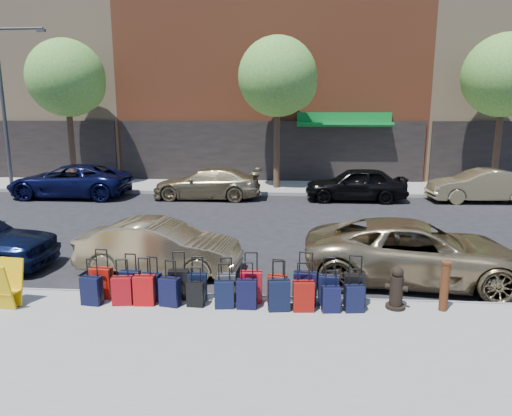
# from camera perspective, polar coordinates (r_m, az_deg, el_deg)

# --- Properties ---
(ground) EXTENTS (120.00, 120.00, 0.00)m
(ground) POSITION_cam_1_polar(r_m,az_deg,el_deg) (13.77, -0.91, -4.24)
(ground) COLOR black
(ground) RESTS_ON ground
(sidewalk_near) EXTENTS (60.00, 4.00, 0.15)m
(sidewalk_near) POSITION_cam_1_polar(r_m,az_deg,el_deg) (7.75, -5.64, -16.96)
(sidewalk_near) COLOR gray
(sidewalk_near) RESTS_ON ground
(sidewalk_far) EXTENTS (60.00, 4.00, 0.15)m
(sidewalk_far) POSITION_cam_1_polar(r_m,az_deg,el_deg) (23.51, 1.38, 2.63)
(sidewalk_far) COLOR gray
(sidewalk_far) RESTS_ON ground
(curb_near) EXTENTS (60.00, 0.08, 0.15)m
(curb_near) POSITION_cam_1_polar(r_m,az_deg,el_deg) (9.54, -3.49, -11.18)
(curb_near) COLOR gray
(curb_near) RESTS_ON ground
(curb_far) EXTENTS (60.00, 0.08, 0.15)m
(curb_far) POSITION_cam_1_polar(r_m,az_deg,el_deg) (21.52, 1.09, 1.79)
(curb_far) COLOR gray
(curb_far) RESTS_ON ground
(building_left) EXTENTS (15.00, 12.12, 16.00)m
(building_left) POSITION_cam_1_polar(r_m,az_deg,el_deg) (35.87, -25.53, 17.35)
(building_left) COLOR #9E8260
(building_left) RESTS_ON ground
(building_center) EXTENTS (17.00, 12.85, 20.00)m
(building_center) POSITION_cam_1_polar(r_m,az_deg,el_deg) (31.80, 2.34, 22.94)
(building_center) COLOR brown
(building_center) RESTS_ON ground
(tree_left) EXTENTS (3.80, 3.80, 7.27)m
(tree_left) POSITION_cam_1_polar(r_m,az_deg,el_deg) (25.31, -22.31, 14.56)
(tree_left) COLOR black
(tree_left) RESTS_ON sidewalk_far
(tree_center) EXTENTS (3.80, 3.80, 7.27)m
(tree_center) POSITION_cam_1_polar(r_m,az_deg,el_deg) (22.75, 3.06, 15.80)
(tree_center) COLOR black
(tree_center) RESTS_ON sidewalk_far
(tree_right) EXTENTS (3.80, 3.80, 7.27)m
(tree_right) POSITION_cam_1_polar(r_m,az_deg,el_deg) (24.80, 28.93, 14.07)
(tree_right) COLOR black
(tree_right) RESTS_ON sidewalk_far
(streetlight) EXTENTS (2.59, 0.18, 8.00)m
(streetlight) POSITION_cam_1_polar(r_m,az_deg,el_deg) (26.11, -28.79, 12.23)
(streetlight) COLOR #333338
(streetlight) RESTS_ON sidewalk_far
(suitcase_front_0) EXTENTS (0.43, 0.25, 1.00)m
(suitcase_front_0) POSITION_cam_1_polar(r_m,az_deg,el_deg) (9.76, -18.72, -8.83)
(suitcase_front_0) COLOR #951309
(suitcase_front_0) RESTS_ON sidewalk_near
(suitcase_front_1) EXTENTS (0.39, 0.23, 0.91)m
(suitcase_front_1) POSITION_cam_1_polar(r_m,az_deg,el_deg) (9.59, -15.41, -9.16)
(suitcase_front_1) COLOR black
(suitcase_front_1) RESTS_ON sidewalk_near
(suitcase_front_2) EXTENTS (0.39, 0.26, 0.88)m
(suitcase_front_2) POSITION_cam_1_polar(r_m,az_deg,el_deg) (9.40, -12.89, -9.53)
(suitcase_front_2) COLOR black
(suitcase_front_2) RESTS_ON sidewalk_near
(suitcase_front_3) EXTENTS (0.42, 0.26, 0.97)m
(suitcase_front_3) POSITION_cam_1_polar(r_m,az_deg,el_deg) (9.33, -9.60, -9.37)
(suitcase_front_3) COLOR black
(suitcase_front_3) RESTS_ON sidewalk_near
(suitcase_front_4) EXTENTS (0.38, 0.23, 0.88)m
(suitcase_front_4) POSITION_cam_1_polar(r_m,az_deg,el_deg) (9.25, -7.33, -9.68)
(suitcase_front_4) COLOR black
(suitcase_front_4) RESTS_ON sidewalk_near
(suitcase_front_5) EXTENTS (0.38, 0.24, 0.88)m
(suitcase_front_5) POSITION_cam_1_polar(r_m,az_deg,el_deg) (9.14, -3.72, -9.87)
(suitcase_front_5) COLOR #393A3E
(suitcase_front_5) RESTS_ON sidewalk_near
(suitcase_front_6) EXTENTS (0.43, 0.26, 1.01)m
(suitcase_front_6) POSITION_cam_1_polar(r_m,az_deg,el_deg) (9.05, -0.62, -9.81)
(suitcase_front_6) COLOR #AE0B18
(suitcase_front_6) RESTS_ON sidewalk_near
(suitcase_front_7) EXTENTS (0.39, 0.27, 0.88)m
(suitcase_front_7) POSITION_cam_1_polar(r_m,az_deg,el_deg) (9.06, 2.67, -10.06)
(suitcase_front_7) COLOR maroon
(suitcase_front_7) RESTS_ON sidewalk_near
(suitcase_front_8) EXTENTS (0.46, 0.28, 1.05)m
(suitcase_front_8) POSITION_cam_1_polar(r_m,az_deg,el_deg) (8.98, 6.15, -9.96)
(suitcase_front_8) COLOR black
(suitcase_front_8) RESTS_ON sidewalk_near
(suitcase_front_9) EXTENTS (0.41, 0.25, 0.94)m
(suitcase_front_9) POSITION_cam_1_polar(r_m,az_deg,el_deg) (9.05, 9.05, -10.09)
(suitcase_front_9) COLOR black
(suitcase_front_9) RESTS_ON sidewalk_near
(suitcase_front_10) EXTENTS (0.43, 0.26, 0.99)m
(suitcase_front_10) POSITION_cam_1_polar(r_m,az_deg,el_deg) (9.12, 12.23, -9.94)
(suitcase_front_10) COLOR black
(suitcase_front_10) RESTS_ON sidewalk_near
(suitcase_back_0) EXTENTS (0.40, 0.27, 0.90)m
(suitcase_back_0) POSITION_cam_1_polar(r_m,az_deg,el_deg) (9.51, -19.85, -9.67)
(suitcase_back_0) COLOR black
(suitcase_back_0) RESTS_ON sidewalk_near
(suitcase_back_1) EXTENTS (0.40, 0.26, 0.90)m
(suitcase_back_1) POSITION_cam_1_polar(r_m,az_deg,el_deg) (9.33, -16.35, -9.86)
(suitcase_back_1) COLOR maroon
(suitcase_back_1) RESTS_ON sidewalk_near
(suitcase_back_2) EXTENTS (0.40, 0.25, 0.94)m
(suitcase_back_2) POSITION_cam_1_polar(r_m,az_deg,el_deg) (9.20, -13.77, -9.94)
(suitcase_back_2) COLOR #A80A0C
(suitcase_back_2) RESTS_ON sidewalk_near
(suitcase_back_3) EXTENTS (0.41, 0.29, 0.90)m
(suitcase_back_3) POSITION_cam_1_polar(r_m,az_deg,el_deg) (9.06, -10.72, -10.25)
(suitcase_back_3) COLOR black
(suitcase_back_3) RESTS_ON sidewalk_near
(suitcase_back_4) EXTENTS (0.34, 0.21, 0.77)m
(suitcase_back_4) POSITION_cam_1_polar(r_m,az_deg,el_deg) (8.98, -7.56, -10.61)
(suitcase_back_4) COLOR black
(suitcase_back_4) RESTS_ON sidewalk_near
(suitcase_back_5) EXTENTS (0.39, 0.25, 0.87)m
(suitcase_back_5) POSITION_cam_1_polar(r_m,az_deg,el_deg) (8.84, -3.98, -10.68)
(suitcase_back_5) COLOR black
(suitcase_back_5) RESTS_ON sidewalk_near
(suitcase_back_6) EXTENTS (0.38, 0.22, 0.90)m
(suitcase_back_6) POSITION_cam_1_polar(r_m,az_deg,el_deg) (8.80, -1.17, -10.70)
(suitcase_back_6) COLOR black
(suitcase_back_6) RESTS_ON sidewalk_near
(suitcase_back_7) EXTENTS (0.43, 0.29, 0.96)m
(suitcase_back_7) POSITION_cam_1_polar(r_m,az_deg,el_deg) (8.71, 2.88, -10.82)
(suitcase_back_7) COLOR black
(suitcase_back_7) RESTS_ON sidewalk_near
(suitcase_back_8) EXTENTS (0.41, 0.26, 0.93)m
(suitcase_back_8) POSITION_cam_1_polar(r_m,az_deg,el_deg) (8.73, 5.94, -10.89)
(suitcase_back_8) COLOR maroon
(suitcase_back_8) RESTS_ON sidewalk_near
(suitcase_back_9) EXTENTS (0.35, 0.23, 0.79)m
(suitcase_back_9) POSITION_cam_1_polar(r_m,az_deg,el_deg) (8.76, 9.34, -11.18)
(suitcase_back_9) COLOR black
(suitcase_back_9) RESTS_ON sidewalk_near
(suitcase_back_10) EXTENTS (0.37, 0.24, 0.82)m
(suitcase_back_10) POSITION_cam_1_polar(r_m,az_deg,el_deg) (8.85, 12.18, -10.99)
(suitcase_back_10) COLOR black
(suitcase_back_10) RESTS_ON sidewalk_near
(fire_hydrant) EXTENTS (0.42, 0.37, 0.83)m
(fire_hydrant) POSITION_cam_1_polar(r_m,az_deg,el_deg) (9.15, 17.15, -9.66)
(fire_hydrant) COLOR black
(fire_hydrant) RESTS_ON sidewalk_near
(bollard) EXTENTS (0.18, 0.18, 0.96)m
(bollard) POSITION_cam_1_polar(r_m,az_deg,el_deg) (9.31, 22.52, -8.94)
(bollard) COLOR #38190C
(bollard) RESTS_ON sidewalk_near
(display_rack) EXTENTS (0.57, 0.61, 0.91)m
(display_rack) POSITION_cam_1_polar(r_m,az_deg,el_deg) (9.99, -28.91, -8.41)
(display_rack) COLOR gold
(display_rack) RESTS_ON sidewalk_near
(car_near_1) EXTENTS (3.96, 1.63, 1.28)m
(car_near_1) POSITION_cam_1_polar(r_m,az_deg,el_deg) (11.24, -11.95, -4.80)
(car_near_1) COLOR tan
(car_near_1) RESTS_ON ground
(car_near_2) EXTENTS (5.26, 2.88, 1.40)m
(car_near_2) POSITION_cam_1_polar(r_m,az_deg,el_deg) (11.05, 19.40, -5.19)
(car_near_2) COLOR #937F5A
(car_near_2) RESTS_ON ground
(car_far_0) EXTENTS (5.45, 2.53, 1.51)m
(car_far_0) POSITION_cam_1_polar(r_m,az_deg,el_deg) (22.61, -22.22, 3.14)
(car_far_0) COLOR #0C0F36
(car_far_0) RESTS_ON ground
(car_far_1) EXTENTS (4.85, 2.01, 1.40)m
(car_far_1) POSITION_cam_1_polar(r_m,az_deg,el_deg) (20.68, -6.15, 3.07)
(car_far_1) COLOR #95825B
(car_far_1) RESTS_ON ground
(car_far_2) EXTENTS (4.39, 1.80, 1.49)m
(car_far_2) POSITION_cam_1_polar(r_m,az_deg,el_deg) (20.54, 12.34, 2.94)
(car_far_2) COLOR black
(car_far_2) RESTS_ON ground
(car_far_3) EXTENTS (4.42, 1.70, 1.44)m
(car_far_3) POSITION_cam_1_polar(r_m,az_deg,el_deg) (22.06, 26.28, 2.51)
(car_far_3) COLOR #9C8B5F
(car_far_3) RESTS_ON ground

